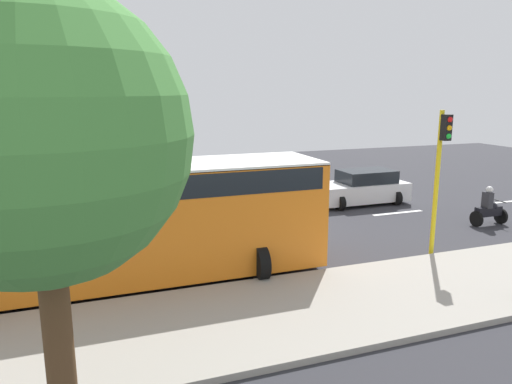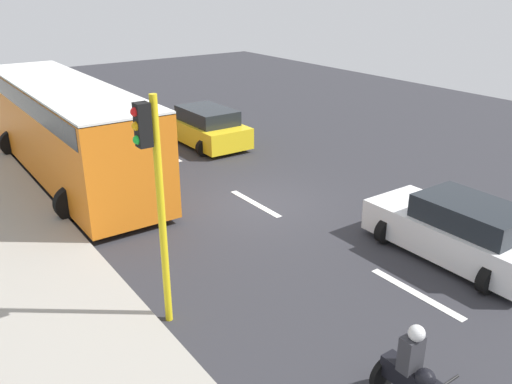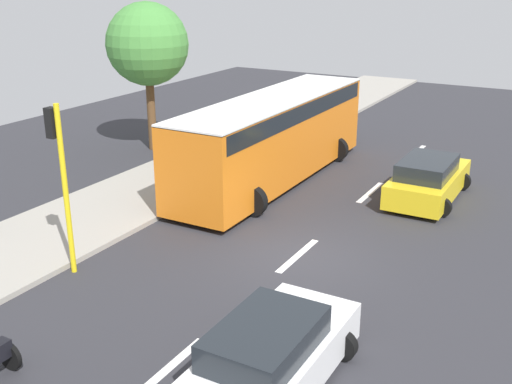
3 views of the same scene
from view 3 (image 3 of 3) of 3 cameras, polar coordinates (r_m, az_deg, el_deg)
The scene contains 11 objects.
ground_plane at distance 17.49m, azimuth 3.85°, elevation -6.00°, with size 40.00×60.00×0.10m, color #2D2D33.
sidewalk at distance 21.13m, azimuth -13.51°, elevation -1.51°, with size 4.00×60.00×0.15m, color #9E998E.
lane_stripe_far_north at distance 28.14m, azimuth 14.53°, elevation 3.57°, with size 0.20×2.40×0.01m, color white.
lane_stripe_north at distance 22.63m, azimuth 10.45°, elevation -0.03°, with size 0.20×2.40×0.01m, color white.
lane_stripe_mid at distance 17.46m, azimuth 3.86°, elevation -5.84°, with size 0.20×2.40×0.01m, color white.
lane_stripe_south at distance 13.02m, azimuth -8.12°, elevation -15.78°, with size 0.20×2.40×0.01m, color white.
car_white at distance 12.03m, azimuth 1.46°, elevation -14.77°, with size 2.27×4.33×1.52m.
car_yellow_cab at distance 22.20m, azimuth 15.51°, elevation 1.10°, with size 2.32×4.52×1.52m.
city_bus at distance 23.06m, azimuth 1.62°, elevation 5.45°, with size 3.20×11.00×3.16m.
traffic_light_corner at distance 16.26m, azimuth -17.56°, elevation 2.36°, with size 0.49×0.24×4.50m.
street_tree_north at distance 27.27m, azimuth -9.94°, elevation 13.18°, with size 3.49×3.49×6.33m.
Camera 3 is at (-6.68, 14.28, 7.52)m, focal length 43.57 mm.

